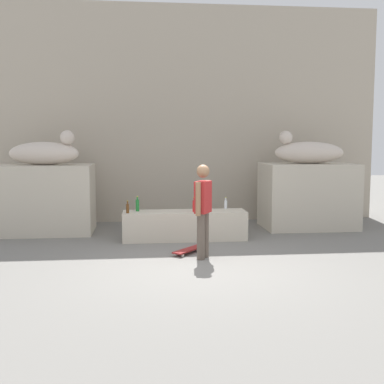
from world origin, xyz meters
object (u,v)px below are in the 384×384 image
Objects in this scene: statue_reclining_right at (307,152)px; skateboard at (189,250)px; bottle_brown at (128,208)px; skater at (203,207)px; statue_reclining_left at (45,152)px; bottle_red at (194,206)px; bottle_green at (137,205)px; bottle_clear at (226,204)px.

statue_reclining_right is 2.27× the size of skateboard.
skateboard is 2.83× the size of bottle_brown.
statue_reclining_left is at bearing -102.10° from skater.
bottle_brown is at bearing -24.53° from statue_reclining_left.
statue_reclining_right is 5.44× the size of bottle_red.
bottle_green is (2.05, -1.01, -1.08)m from statue_reclining_left.
statue_reclining_left is 2.53m from bottle_green.
skateboard is (-0.21, 0.42, -0.86)m from skater.
bottle_red is (3.23, -1.22, -1.09)m from statue_reclining_left.
statue_reclining_left is 6.41× the size of bottle_brown.
statue_reclining_right is at bearing 10.24° from statue_reclining_left.
skateboard is 1.90m from bottle_clear.
bottle_brown is 2.15m from bottle_clear.
bottle_green is 1.91m from bottle_clear.
skateboard is at bearing -28.19° from statue_reclining_left.
skater is 2.26× the size of skateboard.
skater is 2.09m from bottle_clear.
bottle_green is at bearing 25.75° from statue_reclining_right.
statue_reclining_right reaches higher than bottle_clear.
bottle_red is (1.18, -0.22, -0.00)m from bottle_green.
bottle_red reaches higher than skateboard.
bottle_red is at bearing -151.69° from skater.
skateboard is at bearing -55.03° from bottle_green.
statue_reclining_right is 4.10m from skater.
statue_reclining_left is 3.62m from bottle_red.
skateboard is 1.71m from bottle_brown.
statue_reclining_right reaches higher than skater.
bottle_brown is (-1.15, 1.09, 0.65)m from skateboard.
statue_reclining_right is at bearing 163.38° from skater.
statue_reclining_right is 1.01× the size of skater.
bottle_brown reaches higher than bottle_clear.
bottle_red is at bearing -10.43° from bottle_green.
bottle_green is 1.21× the size of bottle_brown.
bottle_clear is at bearing 11.33° from bottle_brown.
skater is 2.05m from bottle_brown.
bottle_green is at bearing -175.43° from bottle_clear.
skateboard is (-3.06, -2.38, -1.76)m from statue_reclining_right.
bottle_brown is 1.02× the size of bottle_clear.
statue_reclining_left is at bearing 145.36° from bottle_brown.
statue_reclining_left is 1.00× the size of statue_reclining_right.
statue_reclining_left is at bearing 153.80° from bottle_green.
bottle_red is at bearing 2.20° from bottle_brown.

